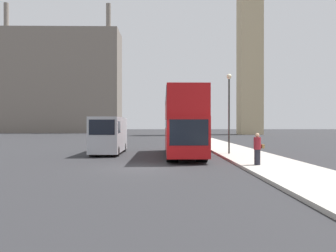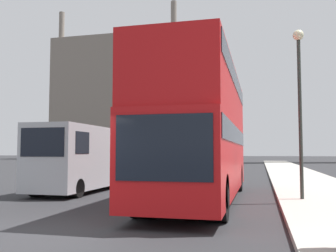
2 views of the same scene
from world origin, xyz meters
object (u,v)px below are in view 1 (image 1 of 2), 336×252
Objects in this scene: white_van at (109,134)px; pedestrian at (257,149)px; street_lamp at (229,101)px; red_double_decker_bus at (183,120)px; clock_tower at (250,8)px.

white_van reaches higher than pedestrian.
street_lamp is (-0.12, 6.54, 2.91)m from pedestrian.
red_double_decker_bus is at bearing -17.82° from white_van.
clock_tower is 62.08m from white_van.
pedestrian is at bearing -61.68° from red_double_decker_bus.
clock_tower reaches higher than white_van.
red_double_decker_bus is at bearing 118.32° from pedestrian.
white_van is (-24.07, -50.14, -27.57)m from clock_tower.
white_van is at bearing 169.89° from street_lamp.
street_lamp reaches higher than red_double_decker_bus.
street_lamp is at bearing 91.09° from pedestrian.
pedestrian is (3.42, -6.35, -1.55)m from red_double_decker_bus.
white_van is 9.23m from street_lamp.
clock_tower is 9.32× the size of white_van.
street_lamp is at bearing -10.11° from white_van.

